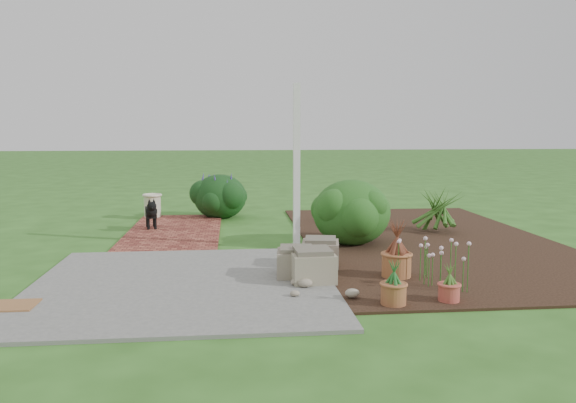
{
  "coord_description": "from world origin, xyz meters",
  "views": [
    {
      "loc": [
        -0.66,
        -8.25,
        1.83
      ],
      "look_at": [
        0.2,
        0.4,
        0.7
      ],
      "focal_mm": 35.0,
      "sensor_mm": 36.0,
      "label": 1
    }
  ],
  "objects": [
    {
      "name": "stone_trough_far",
      "position": [
        0.1,
        -1.58,
        0.19
      ],
      "size": [
        0.51,
        0.51,
        0.31
      ],
      "primitive_type": "cube",
      "rotation": [
        0.0,
        0.0,
        -0.11
      ],
      "color": "#76725B",
      "rests_on": "concrete_patio"
    },
    {
      "name": "terracotta_pot_small_left",
      "position": [
        1.6,
        -2.72,
        0.12
      ],
      "size": [
        0.28,
        0.28,
        0.18
      ],
      "primitive_type": "cylinder",
      "rotation": [
        0.0,
        0.0,
        0.31
      ],
      "color": "#B1483C",
      "rests_on": "garden_bed"
    },
    {
      "name": "pink_flower_patch",
      "position": [
        1.68,
        -2.06,
        0.31
      ],
      "size": [
        0.93,
        0.93,
        0.56
      ],
      "primitive_type": null,
      "rotation": [
        0.0,
        0.0,
        0.06
      ],
      "color": "#113D0F",
      "rests_on": "garden_bed"
    },
    {
      "name": "ground",
      "position": [
        0.0,
        0.0,
        0.0
      ],
      "size": [
        80.0,
        80.0,
        0.0
      ],
      "primitive_type": "plane",
      "color": "#2C591C",
      "rests_on": "ground"
    },
    {
      "name": "concrete_patio",
      "position": [
        -1.25,
        -1.75,
        0.02
      ],
      "size": [
        3.5,
        3.5,
        0.04
      ],
      "primitive_type": "cube",
      "color": "#5F5F5C",
      "rests_on": "ground"
    },
    {
      "name": "stone_trough_mid",
      "position": [
        0.48,
        -1.1,
        0.2
      ],
      "size": [
        0.55,
        0.55,
        0.32
      ],
      "primitive_type": "cube",
      "rotation": [
        0.0,
        0.0,
        -0.17
      ],
      "color": "gray",
      "rests_on": "concrete_patio"
    },
    {
      "name": "purple_flowering_bush",
      "position": [
        -0.92,
        3.32,
        0.46
      ],
      "size": [
        1.24,
        1.24,
        0.93
      ],
      "primitive_type": "ellipsoid",
      "rotation": [
        0.0,
        0.0,
        -0.15
      ],
      "color": "black",
      "rests_on": "ground"
    },
    {
      "name": "brick_path",
      "position": [
        -1.7,
        1.75,
        0.02
      ],
      "size": [
        1.6,
        3.5,
        0.04
      ],
      "primitive_type": "cube",
      "color": "maroon",
      "rests_on": "ground"
    },
    {
      "name": "evergreen_shrub",
      "position": [
        1.2,
        0.35,
        0.55
      ],
      "size": [
        1.32,
        1.32,
        1.04
      ],
      "primitive_type": "ellipsoid",
      "rotation": [
        0.0,
        0.0,
        0.08
      ],
      "color": "#0C3B0A",
      "rests_on": "garden_bed"
    },
    {
      "name": "cream_ceramic_urn",
      "position": [
        -2.3,
        3.32,
        0.27
      ],
      "size": [
        0.35,
        0.35,
        0.45
      ],
      "primitive_type": "cylinder",
      "rotation": [
        0.0,
        0.0,
        -0.02
      ],
      "color": "beige",
      "rests_on": "brick_path"
    },
    {
      "name": "terracotta_pot_bronze",
      "position": [
        1.33,
        -1.71,
        0.17
      ],
      "size": [
        0.46,
        0.46,
        0.29
      ],
      "primitive_type": "cylinder",
      "rotation": [
        0.0,
        0.0,
        0.38
      ],
      "color": "#9D5E35",
      "rests_on": "garden_bed"
    },
    {
      "name": "agapanthus_clump_back",
      "position": [
        2.93,
        1.18,
        0.49
      ],
      "size": [
        1.1,
        1.1,
        0.93
      ],
      "primitive_type": null,
      "rotation": [
        0.0,
        0.0,
        -0.07
      ],
      "color": "#0E4310",
      "rests_on": "garden_bed"
    },
    {
      "name": "veranda_post",
      "position": [
        0.3,
        0.1,
        1.25
      ],
      "size": [
        0.1,
        0.1,
        2.5
      ],
      "primitive_type": "cube",
      "color": "white",
      "rests_on": "ground"
    },
    {
      "name": "agapanthus_clump_front",
      "position": [
        1.76,
        2.18,
        0.38
      ],
      "size": [
        0.91,
        0.91,
        0.71
      ],
      "primitive_type": null,
      "rotation": [
        0.0,
        0.0,
        0.15
      ],
      "color": "#0C3C12",
      "rests_on": "garden_bed"
    },
    {
      "name": "black_dog",
      "position": [
        -2.13,
        1.93,
        0.35
      ],
      "size": [
        0.26,
        0.59,
        0.51
      ],
      "rotation": [
        0.0,
        0.0,
        0.21
      ],
      "color": "black",
      "rests_on": "brick_path"
    },
    {
      "name": "stone_trough_near",
      "position": [
        0.27,
        -1.83,
        0.21
      ],
      "size": [
        0.52,
        0.52,
        0.33
      ],
      "primitive_type": "cube",
      "rotation": [
        0.0,
        0.0,
        0.04
      ],
      "color": "gray",
      "rests_on": "concrete_patio"
    },
    {
      "name": "garden_bed",
      "position": [
        2.5,
        0.5,
        0.01
      ],
      "size": [
        4.0,
        7.0,
        0.03
      ],
      "primitive_type": "cube",
      "color": "black",
      "rests_on": "ground"
    },
    {
      "name": "coir_doormat",
      "position": [
        -2.98,
        -2.49,
        0.05
      ],
      "size": [
        0.61,
        0.39,
        0.02
      ],
      "primitive_type": "cube",
      "rotation": [
        0.0,
        0.0,
        0.0
      ],
      "color": "brown",
      "rests_on": "concrete_patio"
    },
    {
      "name": "terracotta_pot_small_right",
      "position": [
        0.98,
        -2.77,
        0.14
      ],
      "size": [
        0.3,
        0.3,
        0.22
      ],
      "primitive_type": "cylinder",
      "rotation": [
        0.0,
        0.0,
        -0.14
      ],
      "color": "brown",
      "rests_on": "garden_bed"
    }
  ]
}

